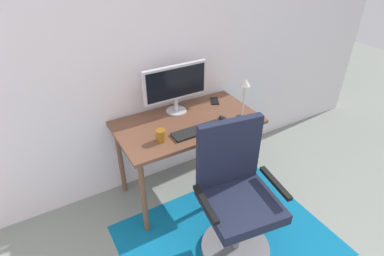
# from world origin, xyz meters

# --- Properties ---
(wall_back) EXTENTS (6.00, 0.10, 2.60)m
(wall_back) POSITION_xyz_m (0.00, 2.20, 1.30)
(wall_back) COLOR silver
(wall_back) RESTS_ON ground
(area_rug) EXTENTS (1.62, 1.24, 0.01)m
(area_rug) POSITION_xyz_m (0.36, 1.10, 0.00)
(area_rug) COLOR #0B608D
(area_rug) RESTS_ON ground
(desk) EXTENTS (1.22, 0.67, 0.76)m
(desk) POSITION_xyz_m (0.38, 1.80, 0.68)
(desk) COLOR brown
(desk) RESTS_ON ground
(monitor) EXTENTS (0.58, 0.18, 0.43)m
(monitor) POSITION_xyz_m (0.38, 1.99, 1.03)
(monitor) COLOR #B2B2B7
(monitor) RESTS_ON desk
(keyboard) EXTENTS (0.43, 0.13, 0.02)m
(keyboard) POSITION_xyz_m (0.37, 1.61, 0.77)
(keyboard) COLOR black
(keyboard) RESTS_ON desk
(computer_mouse) EXTENTS (0.06, 0.10, 0.03)m
(computer_mouse) POSITION_xyz_m (0.65, 1.65, 0.78)
(computer_mouse) COLOR black
(computer_mouse) RESTS_ON desk
(coffee_cup) EXTENTS (0.07, 0.07, 0.10)m
(coffee_cup) POSITION_xyz_m (0.06, 1.64, 0.81)
(coffee_cup) COLOR brown
(coffee_cup) RESTS_ON desk
(cell_phone) EXTENTS (0.12, 0.16, 0.01)m
(cell_phone) POSITION_xyz_m (0.78, 1.98, 0.77)
(cell_phone) COLOR black
(cell_phone) RESTS_ON desk
(desk_lamp) EXTENTS (0.11, 0.11, 0.37)m
(desk_lamp) POSITION_xyz_m (0.80, 1.59, 0.99)
(desk_lamp) COLOR black
(desk_lamp) RESTS_ON desk
(office_chair) EXTENTS (0.63, 0.57, 1.07)m
(office_chair) POSITION_xyz_m (0.37, 1.06, 0.46)
(office_chair) COLOR slate
(office_chair) RESTS_ON ground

